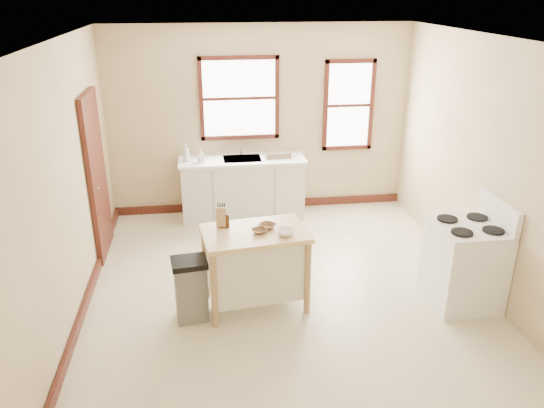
{
  "coord_description": "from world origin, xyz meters",
  "views": [
    {
      "loc": [
        -0.85,
        -5.26,
        3.27
      ],
      "look_at": [
        -0.1,
        0.4,
        0.92
      ],
      "focal_mm": 35.0,
      "sensor_mm": 36.0,
      "label": 1
    }
  ],
  "objects": [
    {
      "name": "floor",
      "position": [
        0.0,
        0.0,
        0.0
      ],
      "size": [
        5.0,
        5.0,
        0.0
      ],
      "primitive_type": "plane",
      "color": "beige",
      "rests_on": "ground"
    },
    {
      "name": "ceiling",
      "position": [
        0.0,
        0.0,
        2.8
      ],
      "size": [
        5.0,
        5.0,
        0.0
      ],
      "primitive_type": "plane",
      "rotation": [
        3.14,
        0.0,
        0.0
      ],
      "color": "white",
      "rests_on": "ground"
    },
    {
      "name": "wall_back",
      "position": [
        0.0,
        2.5,
        1.4
      ],
      "size": [
        4.5,
        0.04,
        2.8
      ],
      "primitive_type": "cube",
      "color": "beige",
      "rests_on": "ground"
    },
    {
      "name": "wall_left",
      "position": [
        -2.25,
        0.0,
        1.4
      ],
      "size": [
        0.04,
        5.0,
        2.8
      ],
      "primitive_type": "cube",
      "color": "beige",
      "rests_on": "ground"
    },
    {
      "name": "wall_right",
      "position": [
        2.25,
        0.0,
        1.4
      ],
      "size": [
        0.04,
        5.0,
        2.8
      ],
      "primitive_type": "cube",
      "color": "beige",
      "rests_on": "ground"
    },
    {
      "name": "window_main",
      "position": [
        -0.3,
        2.48,
        1.75
      ],
      "size": [
        1.17,
        0.06,
        1.22
      ],
      "primitive_type": null,
      "color": "#39150F",
      "rests_on": "wall_back"
    },
    {
      "name": "window_side",
      "position": [
        1.35,
        2.48,
        1.6
      ],
      "size": [
        0.77,
        0.06,
        1.37
      ],
      "primitive_type": null,
      "color": "#39150F",
      "rests_on": "wall_back"
    },
    {
      "name": "door_left",
      "position": [
        -2.21,
        1.3,
        1.05
      ],
      "size": [
        0.06,
        0.9,
        2.1
      ],
      "primitive_type": "cube",
      "color": "#39150F",
      "rests_on": "ground"
    },
    {
      "name": "baseboard_back",
      "position": [
        0.0,
        2.47,
        0.06
      ],
      "size": [
        4.5,
        0.04,
        0.12
      ],
      "primitive_type": "cube",
      "color": "#39150F",
      "rests_on": "ground"
    },
    {
      "name": "baseboard_left",
      "position": [
        -2.22,
        0.0,
        0.06
      ],
      "size": [
        0.04,
        5.0,
        0.12
      ],
      "primitive_type": "cube",
      "color": "#39150F",
      "rests_on": "ground"
    },
    {
      "name": "sink_counter",
      "position": [
        -0.3,
        2.2,
        0.46
      ],
      "size": [
        1.86,
        0.62,
        0.92
      ],
      "primitive_type": null,
      "color": "silver",
      "rests_on": "ground"
    },
    {
      "name": "faucet",
      "position": [
        -0.3,
        2.38,
        1.03
      ],
      "size": [
        0.03,
        0.03,
        0.22
      ],
      "primitive_type": "cylinder",
      "color": "silver",
      "rests_on": "sink_counter"
    },
    {
      "name": "soap_bottle_a",
      "position": [
        -1.11,
        2.19,
        1.04
      ],
      "size": [
        0.11,
        0.11,
        0.25
      ],
      "primitive_type": "imported",
      "rotation": [
        0.0,
        0.0,
        -0.12
      ],
      "color": "#B2B2B2",
      "rests_on": "sink_counter"
    },
    {
      "name": "soap_bottle_b",
      "position": [
        -0.9,
        2.1,
        1.01
      ],
      "size": [
        0.1,
        0.11,
        0.18
      ],
      "primitive_type": "imported",
      "rotation": [
        0.0,
        0.0,
        0.29
      ],
      "color": "#B2B2B2",
      "rests_on": "sink_counter"
    },
    {
      "name": "dish_rack",
      "position": [
        0.22,
        2.16,
        0.97
      ],
      "size": [
        0.46,
        0.39,
        0.1
      ],
      "primitive_type": null,
      "rotation": [
        0.0,
        0.0,
        0.27
      ],
      "color": "silver",
      "rests_on": "sink_counter"
    },
    {
      "name": "kitchen_island",
      "position": [
        -0.37,
        -0.26,
        0.45
      ],
      "size": [
        1.17,
        0.83,
        0.89
      ],
      "primitive_type": null,
      "rotation": [
        0.0,
        0.0,
        0.13
      ],
      "color": "#D2B47C",
      "rests_on": "ground"
    },
    {
      "name": "knife_block",
      "position": [
        -0.7,
        -0.09,
        0.99
      ],
      "size": [
        0.12,
        0.12,
        0.2
      ],
      "primitive_type": null,
      "rotation": [
        0.0,
        0.0,
        -0.18
      ],
      "color": "tan",
      "rests_on": "kitchen_island"
    },
    {
      "name": "pepper_grinder",
      "position": [
        -0.65,
        -0.13,
        0.97
      ],
      "size": [
        0.06,
        0.06,
        0.15
      ],
      "primitive_type": "cylinder",
      "rotation": [
        0.0,
        0.0,
        0.48
      ],
      "color": "#442712",
      "rests_on": "kitchen_island"
    },
    {
      "name": "bowl_a",
      "position": [
        -0.32,
        -0.3,
        0.91
      ],
      "size": [
        0.21,
        0.21,
        0.04
      ],
      "primitive_type": "imported",
      "rotation": [
        0.0,
        0.0,
        0.41
      ],
      "color": "brown",
      "rests_on": "kitchen_island"
    },
    {
      "name": "bowl_b",
      "position": [
        -0.23,
        -0.19,
        0.91
      ],
      "size": [
        0.24,
        0.24,
        0.04
      ],
      "primitive_type": "imported",
      "rotation": [
        0.0,
        0.0,
        0.84
      ],
      "color": "brown",
      "rests_on": "kitchen_island"
    },
    {
      "name": "bowl_c",
      "position": [
        -0.06,
        -0.39,
        0.92
      ],
      "size": [
        0.19,
        0.19,
        0.06
      ],
      "primitive_type": "imported",
      "rotation": [
        0.0,
        0.0,
        -0.05
      ],
      "color": "white",
      "rests_on": "kitchen_island"
    },
    {
      "name": "trash_bin",
      "position": [
        -1.06,
        -0.44,
        0.35
      ],
      "size": [
        0.39,
        0.35,
        0.7
      ],
      "primitive_type": null,
      "rotation": [
        0.0,
        0.0,
        0.13
      ],
      "color": "slate",
      "rests_on": "ground"
    },
    {
      "name": "gas_stove",
      "position": [
        1.9,
        -0.49,
        0.6
      ],
      "size": [
        0.74,
        0.75,
        1.19
      ],
      "primitive_type": null,
      "color": "white",
      "rests_on": "ground"
    }
  ]
}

